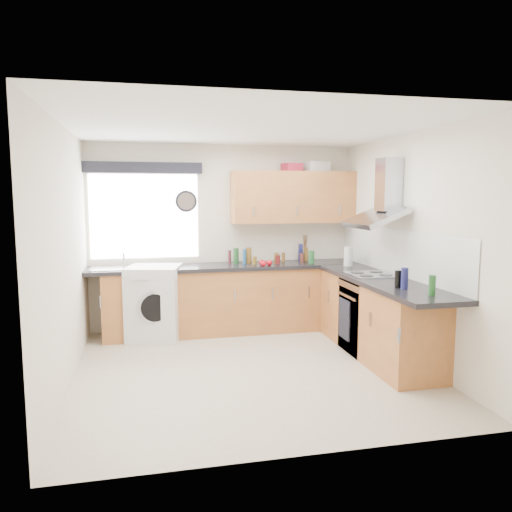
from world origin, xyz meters
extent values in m
plane|color=beige|center=(0.00, 0.00, 0.00)|extent=(3.60, 3.60, 0.00)
cube|color=white|center=(0.00, 0.00, 2.50)|extent=(3.60, 3.60, 0.02)
cube|color=silver|center=(0.00, 1.80, 1.25)|extent=(3.60, 0.02, 2.50)
cube|color=silver|center=(0.00, -1.80, 1.25)|extent=(3.60, 0.02, 2.50)
cube|color=silver|center=(-1.80, 0.00, 1.25)|extent=(0.02, 3.60, 2.50)
cube|color=silver|center=(1.80, 0.00, 1.25)|extent=(0.02, 3.60, 2.50)
cube|color=silver|center=(-1.05, 1.79, 1.55)|extent=(1.40, 0.02, 1.10)
cube|color=black|center=(-1.05, 1.70, 2.18)|extent=(1.50, 0.18, 0.14)
cube|color=white|center=(1.79, 0.30, 1.18)|extent=(0.01, 3.00, 0.54)
cube|color=#97592C|center=(-0.10, 1.51, 0.43)|extent=(3.00, 0.58, 0.86)
cube|color=#97592C|center=(1.50, 1.50, 0.43)|extent=(0.60, 0.60, 0.86)
cube|color=#97592C|center=(1.51, 0.15, 0.43)|extent=(0.58, 2.10, 0.86)
cube|color=black|center=(0.00, 1.50, 0.89)|extent=(3.60, 0.62, 0.05)
cube|color=black|center=(1.50, 0.00, 0.89)|extent=(0.62, 2.42, 0.05)
cube|color=black|center=(1.50, 0.30, 0.42)|extent=(0.56, 0.58, 0.85)
cube|color=#A7ACBA|center=(1.50, 0.30, 0.92)|extent=(0.52, 0.52, 0.01)
cube|color=#97592C|center=(0.95, 1.62, 1.80)|extent=(1.70, 0.35, 0.70)
cube|color=silver|center=(-0.96, 1.40, 0.47)|extent=(0.77, 0.75, 0.94)
cylinder|color=black|center=(-0.50, 1.78, 1.75)|extent=(0.29, 0.04, 0.29)
cube|color=silver|center=(1.30, 1.72, 2.22)|extent=(0.38, 0.31, 0.14)
cube|color=#AC2339|center=(0.93, 1.66, 2.20)|extent=(0.28, 0.26, 0.11)
cylinder|color=#A19581|center=(1.15, 1.70, 0.98)|extent=(0.12, 0.12, 0.15)
cylinder|color=silver|center=(1.53, 1.05, 1.03)|extent=(0.12, 0.12, 0.25)
cylinder|color=brown|center=(0.81, 1.63, 0.97)|extent=(0.05, 0.05, 0.13)
cylinder|color=#511111|center=(0.69, 1.46, 0.97)|extent=(0.06, 0.06, 0.11)
cylinder|color=#5B2029|center=(0.07, 1.70, 0.99)|extent=(0.04, 0.04, 0.17)
cylinder|color=brown|center=(0.68, 1.50, 0.98)|extent=(0.06, 0.06, 0.14)
cylinder|color=brown|center=(1.15, 1.66, 1.00)|extent=(0.06, 0.06, 0.19)
cylinder|color=#51251D|center=(1.05, 1.51, 0.97)|extent=(0.07, 0.07, 0.13)
cylinder|color=#19461F|center=(0.14, 1.59, 1.02)|extent=(0.07, 0.07, 0.21)
cylinder|color=#1F5928|center=(1.14, 1.40, 1.00)|extent=(0.08, 0.08, 0.17)
cylinder|color=navy|center=(0.24, 1.53, 1.01)|extent=(0.04, 0.04, 0.20)
cylinder|color=brown|center=(0.37, 1.48, 0.96)|extent=(0.06, 0.06, 0.10)
cylinder|color=#151649|center=(1.06, 1.62, 1.03)|extent=(0.06, 0.06, 0.24)
cylinder|color=brown|center=(0.31, 1.58, 1.02)|extent=(0.07, 0.07, 0.22)
cylinder|color=black|center=(1.41, -0.49, 1.00)|extent=(0.06, 0.06, 0.18)
cylinder|color=#1F5723|center=(1.53, -0.89, 1.00)|extent=(0.06, 0.06, 0.19)
cylinder|color=#16184D|center=(1.44, -0.56, 1.02)|extent=(0.07, 0.07, 0.21)
camera|label=1|loc=(-1.05, -4.98, 1.84)|focal=35.00mm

